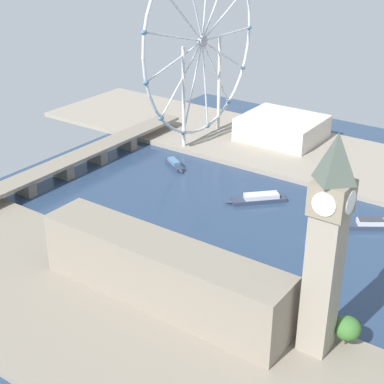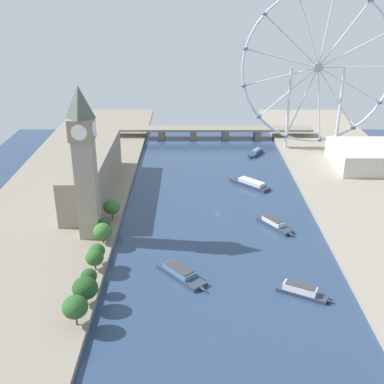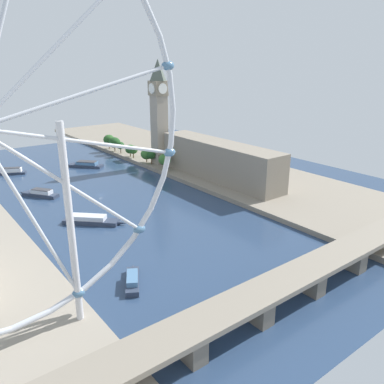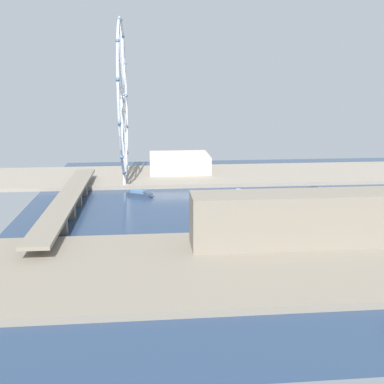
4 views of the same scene
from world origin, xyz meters
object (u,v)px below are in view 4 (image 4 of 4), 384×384
at_px(parliament_block, 301,219).
at_px(ferris_wheel, 123,99).
at_px(tour_boat_0, 140,194).
at_px(tour_boat_1, 312,191).
at_px(riverside_hall, 179,163).
at_px(river_bridge, 68,200).
at_px(tour_boat_2, 233,195).

distance_m(parliament_block, ferris_wheel, 204.42).
distance_m(tour_boat_0, tour_boat_1, 133.65).
distance_m(riverside_hall, river_bridge, 144.57).
bearing_deg(tour_boat_0, riverside_hall, 96.51).
distance_m(riverside_hall, tour_boat_0, 88.45).
bearing_deg(tour_boat_1, ferris_wheel, 125.09).
xyz_separation_m(river_bridge, tour_boat_2, (25.34, -116.55, -5.77)).
height_order(river_bridge, tour_boat_1, river_bridge).
relative_size(parliament_block, tour_boat_1, 4.18).
xyz_separation_m(parliament_block, tour_boat_1, (117.15, -48.97, -14.64)).
bearing_deg(ferris_wheel, river_bridge, 158.54).
relative_size(riverside_hall, river_bridge, 0.28).
bearing_deg(ferris_wheel, tour_boat_1, -110.38).
bearing_deg(river_bridge, parliament_block, -122.46).
distance_m(tour_boat_1, tour_boat_2, 64.70).
height_order(riverside_hall, tour_boat_1, riverside_hall).
xyz_separation_m(ferris_wheel, tour_boat_1, (-54.34, -146.30, -68.56)).
distance_m(ferris_wheel, tour_boat_1, 170.46).
xyz_separation_m(tour_boat_0, tour_boat_2, (-12.70, -69.36, 0.20)).
xyz_separation_m(parliament_block, ferris_wheel, (171.49, 97.33, 53.91)).
xyz_separation_m(parliament_block, tour_boat_2, (109.16, 15.23, -14.69)).
bearing_deg(river_bridge, tour_boat_2, -77.74).
xyz_separation_m(ferris_wheel, tour_boat_0, (-49.63, -12.73, -68.80)).
xyz_separation_m(riverside_hall, river_bridge, (-118.51, 82.74, -3.14)).
relative_size(parliament_block, ferris_wheel, 0.86).
xyz_separation_m(river_bridge, tour_boat_1, (33.33, -180.76, -5.72)).
bearing_deg(tour_boat_2, river_bridge, -33.13).
relative_size(ferris_wheel, river_bridge, 0.69).
relative_size(riverside_hall, tour_boat_0, 2.40).
bearing_deg(ferris_wheel, parliament_block, -150.42).
relative_size(parliament_block, riverside_hall, 2.08).
bearing_deg(tour_boat_2, ferris_wheel, -82.60).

